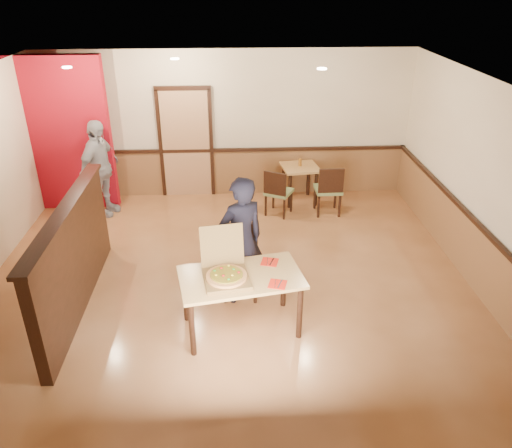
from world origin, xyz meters
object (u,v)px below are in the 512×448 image
at_px(side_chair_left, 278,191).
at_px(pizza_box, 226,272).
at_px(side_chair_right, 329,188).
at_px(diner, 241,241).
at_px(passerby, 100,169).
at_px(main_table, 241,283).
at_px(diner_chair, 240,257).
at_px(side_table, 300,175).
at_px(condiment, 300,162).

height_order(side_chair_left, pizza_box, pizza_box).
distance_m(side_chair_left, side_chair_right, 0.93).
relative_size(diner, passerby, 1.01).
xyz_separation_m(main_table, diner_chair, (0.01, 0.82, -0.13)).
relative_size(diner_chair, pizza_box, 1.43).
distance_m(side_chair_left, pizza_box, 3.40).
distance_m(side_table, pizza_box, 4.12).
distance_m(side_chair_right, side_table, 0.77).
bearing_deg(diner_chair, pizza_box, -99.35).
bearing_deg(condiment, diner, -110.57).
height_order(side_chair_right, diner, diner).
distance_m(side_chair_left, diner, 2.69).
relative_size(side_table, diner, 0.42).
bearing_deg(side_table, diner_chair, -111.84).
bearing_deg(side_table, side_chair_right, -53.99).
bearing_deg(side_chair_right, main_table, 61.82).
height_order(passerby, pizza_box, passerby).
bearing_deg(condiment, diner_chair, -111.69).
bearing_deg(main_table, diner_chair, 78.18).
relative_size(side_table, pizza_box, 1.08).
height_order(side_chair_left, side_chair_right, side_chair_right).
bearing_deg(side_chair_left, condiment, -99.93).
bearing_deg(diner, diner_chair, -113.20).
bearing_deg(side_table, pizza_box, -109.90).
bearing_deg(diner, side_chair_right, -150.18).
distance_m(side_chair_right, pizza_box, 3.75).
distance_m(side_chair_right, condiment, 0.83).
height_order(diner_chair, diner, diner).
distance_m(diner_chair, side_chair_left, 2.51).
bearing_deg(condiment, main_table, -107.56).
bearing_deg(diner, side_chair_left, -132.92).
xyz_separation_m(main_table, side_table, (1.22, 3.83, -0.13)).
xyz_separation_m(passerby, pizza_box, (2.26, -3.49, -0.03)).
relative_size(pizza_box, condiment, 4.66).
xyz_separation_m(side_chair_left, side_table, (0.48, 0.61, 0.06)).
height_order(side_table, pizza_box, pizza_box).
bearing_deg(main_table, side_table, 61.44).
xyz_separation_m(side_chair_right, condiment, (-0.45, 0.64, 0.28)).
xyz_separation_m(side_chair_right, pizza_box, (-1.85, -3.24, 0.34)).
xyz_separation_m(diner_chair, passerby, (-2.45, 2.64, 0.33)).
height_order(main_table, passerby, passerby).
bearing_deg(passerby, main_table, -121.92).
bearing_deg(passerby, pizza_box, -124.12).
bearing_deg(side_chair_right, pizza_box, 59.60).
distance_m(side_chair_right, passerby, 4.13).
relative_size(main_table, side_table, 2.10).
relative_size(side_table, condiment, 5.04).
distance_m(side_table, passerby, 3.69).
height_order(side_chair_left, diner, diner).
xyz_separation_m(side_chair_left, condiment, (0.48, 0.63, 0.31)).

